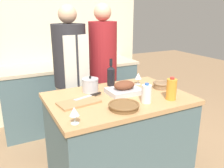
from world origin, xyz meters
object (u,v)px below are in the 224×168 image
object	(u,v)px
cutting_board	(79,103)
knife_chef	(89,96)
mixing_bowl	(161,85)
condiment_bottle_tall	(92,54)
person_cook_guest	(103,69)
person_cook_aproned	(71,75)
roasting_pan	(124,89)
wicker_basket	(124,106)
wine_glass_left	(138,76)
juice_jug	(171,89)
stock_pot	(90,85)
wine_glass_right	(74,112)
wine_bottle_green	(111,75)
milk_jug	(146,94)
condiment_bottle_short	(68,61)

from	to	relation	value
cutting_board	knife_chef	world-z (taller)	knife_chef
mixing_bowl	condiment_bottle_tall	bearing A→B (deg)	92.76
mixing_bowl	person_cook_guest	xyz separation A→B (m)	(-0.28, 0.76, 0.02)
condiment_bottle_tall	person_cook_aproned	world-z (taller)	person_cook_aproned
roasting_pan	wicker_basket	world-z (taller)	roasting_pan
wine_glass_left	condiment_bottle_tall	xyz separation A→B (m)	(0.05, 1.37, 0.01)
juice_jug	person_cook_guest	size ratio (longest dim) A/B	0.12
stock_pot	person_cook_aproned	xyz separation A→B (m)	(-0.02, 0.52, -0.02)
wine_glass_right	juice_jug	bearing A→B (deg)	3.93
wicker_basket	cutting_board	size ratio (longest dim) A/B	0.68
wine_glass_right	knife_chef	xyz separation A→B (m)	(0.27, 0.41, -0.07)
knife_chef	person_cook_guest	world-z (taller)	person_cook_guest
wine_glass_right	cutting_board	bearing A→B (deg)	66.00
stock_pot	person_cook_guest	size ratio (longest dim) A/B	0.09
juice_jug	wicker_basket	bearing A→B (deg)	179.64
roasting_pan	person_cook_guest	xyz separation A→B (m)	(0.12, 0.72, 0.01)
knife_chef	condiment_bottle_tall	world-z (taller)	condiment_bottle_tall
roasting_pan	wine_bottle_green	xyz separation A→B (m)	(0.00, 0.27, 0.06)
roasting_pan	milk_jug	size ratio (longest dim) A/B	1.84
wicker_basket	wine_glass_left	bearing A→B (deg)	47.48
mixing_bowl	wine_glass_right	xyz separation A→B (m)	(-1.00, -0.34, 0.05)
condiment_bottle_tall	condiment_bottle_short	distance (m)	0.53
wicker_basket	milk_jug	xyz separation A→B (m)	(0.23, 0.04, 0.05)
roasting_pan	juice_jug	xyz separation A→B (m)	(0.28, -0.32, 0.05)
stock_pot	condiment_bottle_tall	world-z (taller)	condiment_bottle_tall
knife_chef	condiment_bottle_tall	bearing A→B (deg)	66.47
person_cook_aproned	wine_glass_left	bearing A→B (deg)	-52.13
wine_bottle_green	knife_chef	distance (m)	0.42
mixing_bowl	condiment_bottle_tall	distance (m)	1.59
stock_pot	wine_glass_right	distance (m)	0.67
juice_jug	person_cook_aproned	distance (m)	1.18
knife_chef	condiment_bottle_short	distance (m)	1.28
roasting_pan	condiment_bottle_short	size ratio (longest dim) A/B	2.10
condiment_bottle_tall	person_cook_guest	world-z (taller)	person_cook_guest
wine_glass_left	person_cook_guest	size ratio (longest dim) A/B	0.07
wine_glass_left	wine_glass_right	world-z (taller)	wine_glass_right
cutting_board	condiment_bottle_tall	world-z (taller)	condiment_bottle_tall
condiment_bottle_tall	stock_pot	bearing A→B (deg)	-113.19
mixing_bowl	knife_chef	size ratio (longest dim) A/B	0.58
wicker_basket	stock_pot	world-z (taller)	stock_pot
roasting_pan	wicker_basket	bearing A→B (deg)	-120.29
milk_jug	cutting_board	bearing A→B (deg)	155.64
wicker_basket	roasting_pan	bearing A→B (deg)	59.71
roasting_pan	cutting_board	size ratio (longest dim) A/B	0.87
mixing_bowl	wine_bottle_green	bearing A→B (deg)	142.77
knife_chef	roasting_pan	bearing A→B (deg)	-5.25
milk_jug	knife_chef	bearing A→B (deg)	141.50
juice_jug	cutting_board	bearing A→B (deg)	160.03
wine_glass_left	roasting_pan	bearing A→B (deg)	-146.22
roasting_pan	stock_pot	size ratio (longest dim) A/B	2.00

